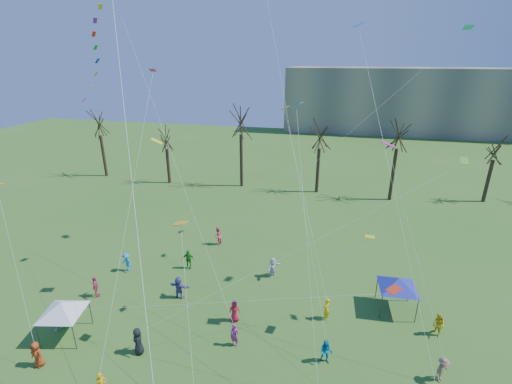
% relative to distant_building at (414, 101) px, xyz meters
% --- Properties ---
extents(distant_building, '(60.00, 14.00, 15.00)m').
position_rel_distant_building_xyz_m(distant_building, '(0.00, 0.00, 0.00)').
color(distant_building, gray).
rests_on(distant_building, ground).
extents(bare_tree_row, '(68.11, 8.76, 11.64)m').
position_rel_distant_building_xyz_m(bare_tree_row, '(-21.37, -46.69, -0.34)').
color(bare_tree_row, black).
rests_on(bare_tree_row, ground).
extents(big_box_kite, '(4.48, 6.76, 24.74)m').
position_rel_distant_building_xyz_m(big_box_kite, '(-29.42, -74.96, 11.14)').
color(big_box_kite, red).
rests_on(big_box_kite, ground).
extents(canopy_tent_white, '(3.45, 3.45, 2.64)m').
position_rel_distant_building_xyz_m(canopy_tent_white, '(-33.32, -77.86, -5.26)').
color(canopy_tent_white, '#3F3F44').
rests_on(canopy_tent_white, ground).
extents(canopy_tent_blue, '(3.62, 3.62, 2.72)m').
position_rel_distant_building_xyz_m(canopy_tent_blue, '(-11.84, -70.15, -5.20)').
color(canopy_tent_blue, '#3F3F44').
rests_on(canopy_tent_blue, ground).
extents(festival_crowd, '(25.92, 18.33, 1.85)m').
position_rel_distant_building_xyz_m(festival_crowd, '(-23.50, -74.43, -6.64)').
color(festival_crowd, '#AE3715').
rests_on(festival_crowd, ground).
extents(small_kites_aloft, '(27.11, 19.46, 33.23)m').
position_rel_distant_building_xyz_m(small_kites_aloft, '(-21.21, -70.31, 5.17)').
color(small_kites_aloft, '#EDB10C').
rests_on(small_kites_aloft, ground).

